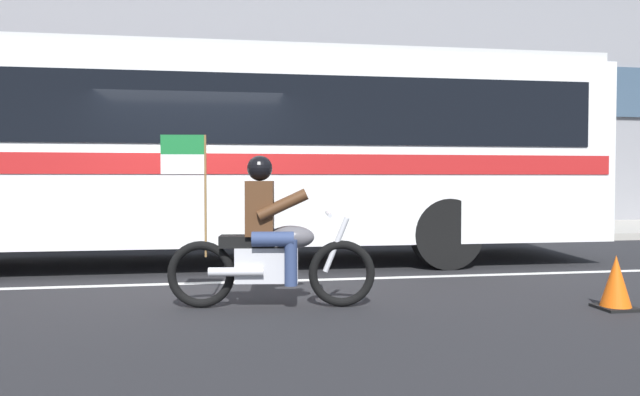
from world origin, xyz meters
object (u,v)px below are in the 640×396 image
transit_bus (225,143)px  motorcycle_with_rider (269,243)px  fire_hydrant (333,217)px  traffic_cone (616,284)px

transit_bus → motorcycle_with_rider: (0.43, -3.33, -1.22)m
motorcycle_with_rider → fire_hydrant: (1.84, 6.16, -0.15)m
traffic_cone → fire_hydrant: bearing=103.5°
fire_hydrant → traffic_cone: fire_hydrant is taller
transit_bus → fire_hydrant: transit_bus is taller
transit_bus → traffic_cone: transit_bus is taller
transit_bus → traffic_cone: 5.82m
motorcycle_with_rider → fire_hydrant: 6.43m
transit_bus → fire_hydrant: size_ratio=15.56×
transit_bus → traffic_cone: size_ratio=21.22×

